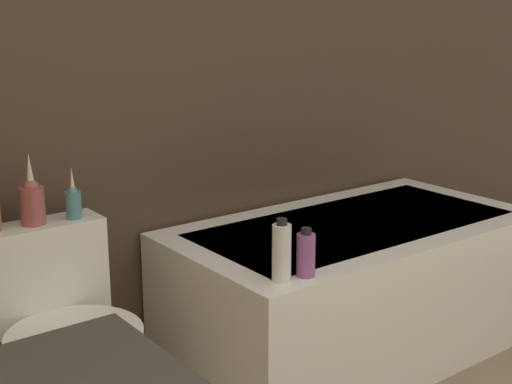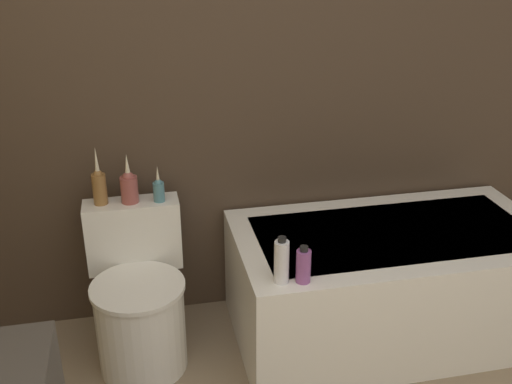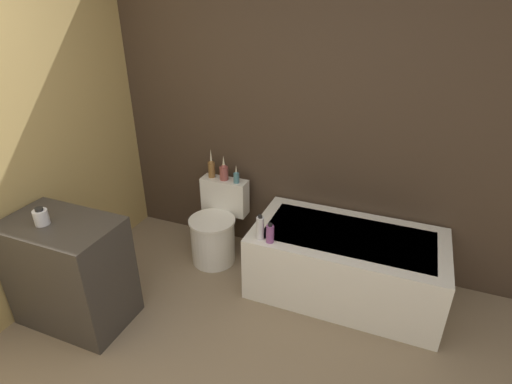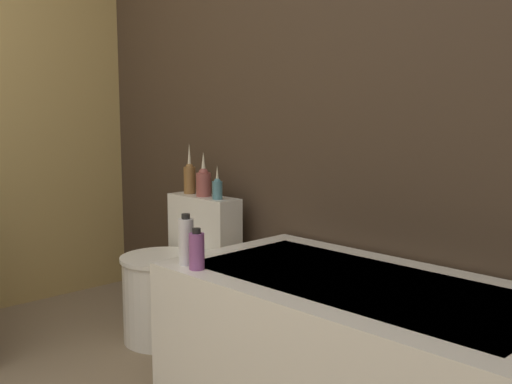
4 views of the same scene
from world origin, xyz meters
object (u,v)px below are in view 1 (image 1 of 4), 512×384
Objects in this scene: toilet at (68,365)px; shampoo_bottle_short at (306,254)px; vase_bronze at (73,201)px; shampoo_bottle_tall at (282,252)px; bathtub at (352,287)px; vase_silver at (32,200)px.

toilet is 0.81m from shampoo_bottle_short.
shampoo_bottle_tall is (0.44, -0.54, -0.12)m from vase_bronze.
toilet is at bearing -124.47° from vase_bronze.
vase_silver reaches higher than bathtub.
vase_silver is 0.13m from vase_bronze.
shampoo_bottle_short is at bearing -10.50° from shampoo_bottle_tall.
shampoo_bottle_tall is 0.09m from shampoo_bottle_short.
vase_bronze is at bearing 167.33° from bathtub.
vase_silver reaches higher than shampoo_bottle_short.
shampoo_bottle_tall is 1.27× the size of shampoo_bottle_short.
vase_bronze is 0.70m from shampoo_bottle_tall.
vase_bronze is (-1.05, 0.24, 0.48)m from bathtub.
toilet is at bearing 177.65° from bathtub.
vase_bronze is 0.77m from shampoo_bottle_short.
shampoo_bottle_tall reaches higher than bathtub.
shampoo_bottle_tall reaches higher than shampoo_bottle_short.
bathtub is 0.70m from shampoo_bottle_short.
shampoo_bottle_short is (-0.53, -0.32, 0.34)m from bathtub.
bathtub is at bearing -2.35° from toilet.
toilet is 0.52m from vase_bronze.
shampoo_bottle_short is at bearing -149.21° from bathtub.
bathtub is 2.10× the size of toilet.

